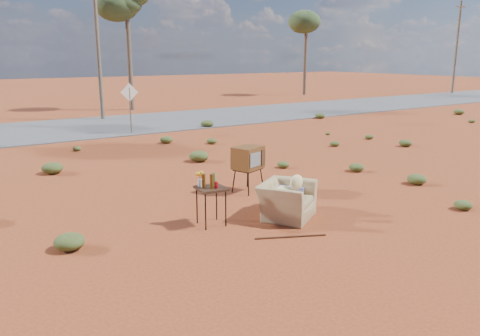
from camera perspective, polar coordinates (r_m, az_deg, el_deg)
ground at (r=9.95m, az=3.97°, el=-5.94°), size 140.00×140.00×0.00m
highway at (r=23.37m, az=-19.17°, el=4.65°), size 140.00×7.00×0.04m
armchair at (r=9.89m, az=5.77°, el=-3.25°), size 1.48×1.44×1.00m
tv_unit at (r=11.54m, az=1.01°, el=1.19°), size 0.85×0.76×1.14m
side_table at (r=9.26m, az=-3.86°, el=-2.20°), size 0.60×0.60×1.09m
rusty_bar at (r=8.88m, az=6.18°, el=-8.31°), size 1.24×0.61×0.04m
road_sign at (r=20.80m, az=-13.29°, el=8.15°), size 0.78×0.06×2.19m
eucalyptus_center at (r=30.54m, az=-13.67°, el=18.98°), size 3.20×3.20×7.60m
eucalyptus_right at (r=42.01m, az=8.08°, el=16.94°), size 3.20×3.20×7.10m
utility_pole_center at (r=26.10m, az=-16.98°, el=14.76°), size 1.40×0.20×8.00m
utility_pole_east at (r=46.93m, az=24.90°, el=13.29°), size 1.40×0.20×8.00m
scrub_patch at (r=13.19m, az=-10.70°, el=-0.64°), size 17.49×8.07×0.33m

